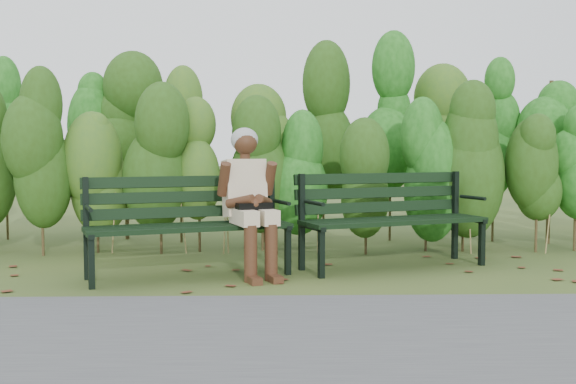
{
  "coord_description": "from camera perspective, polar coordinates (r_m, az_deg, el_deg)",
  "views": [
    {
      "loc": [
        -0.17,
        -6.16,
        1.17
      ],
      "look_at": [
        0.0,
        0.35,
        0.75
      ],
      "focal_mm": 42.0,
      "sensor_mm": 36.0,
      "label": 1
    }
  ],
  "objects": [
    {
      "name": "bench_left",
      "position": [
        6.27,
        -8.59,
        -2.11
      ],
      "size": [
        1.93,
        1.19,
        0.92
      ],
      "color": "black",
      "rests_on": "ground"
    },
    {
      "name": "ground",
      "position": [
        6.27,
        0.08,
        -7.06
      ],
      "size": [
        80.0,
        80.0,
        0.0
      ],
      "primitive_type": "plane",
      "color": "#374A22"
    },
    {
      "name": "seated_woman",
      "position": [
        6.21,
        -3.31,
        -0.03
      ],
      "size": [
        0.62,
        0.86,
        1.37
      ],
      "color": "beige",
      "rests_on": "ground"
    },
    {
      "name": "bench_right",
      "position": [
        6.76,
        8.52,
        -1.63
      ],
      "size": [
        1.95,
        1.23,
        0.93
      ],
      "color": "black",
      "rests_on": "ground"
    },
    {
      "name": "leaf_litter",
      "position": [
        6.2,
        -0.11,
        -7.15
      ],
      "size": [
        5.31,
        2.17,
        0.01
      ],
      "color": "brown",
      "rests_on": "ground"
    },
    {
      "name": "hedge_band",
      "position": [
        8.03,
        -0.27,
        4.31
      ],
      "size": [
        11.04,
        1.67,
        2.42
      ],
      "color": "#47381E",
      "rests_on": "ground"
    },
    {
      "name": "footpath",
      "position": [
        4.13,
        0.92,
        -12.67
      ],
      "size": [
        60.0,
        2.5,
        0.01
      ],
      "primitive_type": "cube",
      "color": "#474749",
      "rests_on": "ground"
    }
  ]
}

